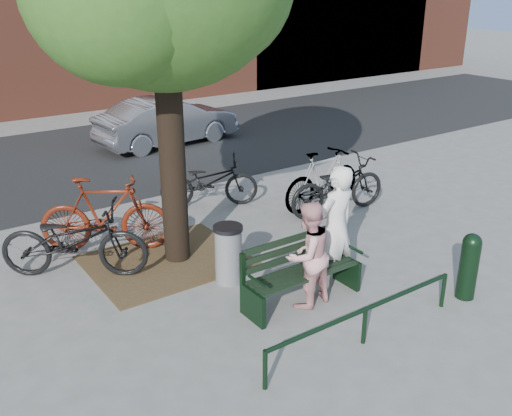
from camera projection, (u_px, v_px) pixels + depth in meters
ground at (302, 301)px, 7.99m from camera, size 90.00×90.00×0.00m
dirt_pit at (167, 261)px, 9.13m from camera, size 2.40×2.00×0.02m
road at (90, 158)px, 14.47m from camera, size 40.00×7.00×0.01m
park_bench at (299, 269)px, 7.87m from camera, size 1.74×0.54×0.97m
guard_railing at (365, 315)px, 6.93m from camera, size 3.06×0.06×0.51m
person_left at (335, 227)px, 8.14m from camera, size 0.70×0.49×1.82m
person_right at (308, 255)px, 7.66m from camera, size 0.78×0.64×1.50m
bollard at (469, 264)px, 7.91m from camera, size 0.26×0.26×0.98m
litter_bin at (228, 254)px, 8.37m from camera, size 0.44×0.44×0.90m
bicycle_a at (74, 241)px, 8.50m from camera, size 2.25×1.89×1.16m
bicycle_b at (105, 214)px, 9.29m from camera, size 2.13×1.62×1.28m
bicycle_c at (209, 181)px, 11.23m from camera, size 2.02×1.48×1.01m
bicycle_d at (322, 179)px, 11.14m from camera, size 1.97×0.68×1.17m
bicycle_e at (338, 186)px, 10.87m from camera, size 2.16×0.94×1.10m
parked_car at (167, 121)px, 15.48m from camera, size 4.01×1.72×1.29m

